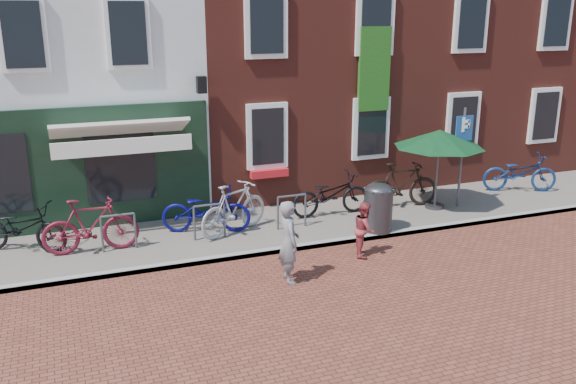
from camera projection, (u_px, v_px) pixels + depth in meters
name	position (u px, v px, depth m)	size (l,w,h in m)	color
ground	(290.00, 252.00, 13.36)	(80.00, 80.00, 0.00)	brown
sidewalk	(306.00, 223.00, 15.03)	(24.00, 3.00, 0.10)	slate
building_stucco	(28.00, 33.00, 16.64)	(8.00, 8.00, 9.00)	silver
building_brick_mid	(270.00, 14.00, 18.88)	(6.00, 8.00, 10.00)	maroon
building_brick_right	(434.00, 13.00, 20.92)	(6.00, 8.00, 10.00)	maroon
litter_bin	(378.00, 205.00, 14.21)	(0.67, 0.67, 1.23)	#39393C
parking_sign	(463.00, 143.00, 15.69)	(0.50, 0.07, 2.63)	#4C4C4F
parasol	(440.00, 135.00, 15.50)	(2.33, 2.33, 2.18)	#4C4C4F
woman	(289.00, 242.00, 11.71)	(0.60, 0.39, 1.65)	slate
boy	(364.00, 229.00, 13.04)	(0.58, 0.45, 1.19)	#9E363C
bicycle_0	(21.00, 227.00, 13.01)	(0.72, 2.07, 1.09)	black
bicycle_1	(90.00, 226.00, 12.93)	(0.57, 2.01, 1.21)	maroon
bicycle_2	(206.00, 210.00, 14.16)	(0.72, 2.07, 1.09)	#080856
bicycle_3	(234.00, 208.00, 14.08)	(0.57, 2.01, 1.21)	#A1A1A3
bicycle_4	(330.00, 194.00, 15.33)	(0.72, 2.07, 1.09)	black
bicycle_5	(401.00, 185.00, 15.96)	(0.57, 2.01, 1.21)	black
bicycle_6	(520.00, 173.00, 17.40)	(0.72, 2.07, 1.09)	navy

